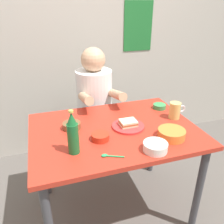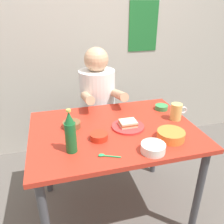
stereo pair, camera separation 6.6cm
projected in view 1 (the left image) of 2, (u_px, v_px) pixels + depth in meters
name	position (u px, v px, depth m)	size (l,w,h in m)	color
ground_plane	(114.00, 208.00, 1.86)	(6.00, 6.00, 0.00)	#59544F
wall_back	(80.00, 26.00, 2.20)	(4.40, 0.09, 2.60)	#ADA89E
dining_table	(114.00, 140.00, 1.58)	(1.10, 0.80, 0.74)	#B72D1E
stool	(96.00, 133.00, 2.26)	(0.34, 0.34, 0.45)	#4C4C51
person_seated	(95.00, 93.00, 2.07)	(0.33, 0.56, 0.72)	white
plate_orange	(128.00, 126.00, 1.56)	(0.22, 0.22, 0.01)	red
sandwich	(128.00, 123.00, 1.55)	(0.11, 0.09, 0.04)	beige
beer_mug	(175.00, 110.00, 1.66)	(0.13, 0.08, 0.12)	#D1BC66
beer_bottle	(73.00, 134.00, 1.25)	(0.06, 0.06, 0.26)	#19602D
rice_bowl_white	(155.00, 146.00, 1.30)	(0.14, 0.14, 0.05)	silver
dip_bowl_green	(159.00, 106.00, 1.83)	(0.10, 0.10, 0.03)	#388C4C
condiment_bowl_brown	(72.00, 125.00, 1.54)	(0.12, 0.12, 0.04)	brown
sauce_bowl_chili	(100.00, 136.00, 1.41)	(0.11, 0.11, 0.04)	red
soup_bowl_orange	(171.00, 133.00, 1.43)	(0.17, 0.17, 0.05)	orange
spoon	(108.00, 156.00, 1.26)	(0.12, 0.06, 0.01)	#26A559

